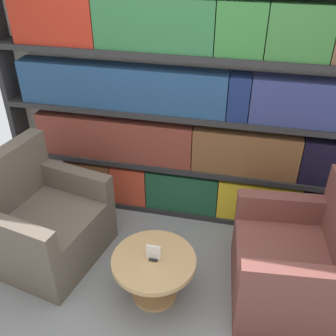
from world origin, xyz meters
TOP-DOWN VIEW (x-y plane):
  - ground_plane at (0.00, 0.00)m, footprint 14.00×14.00m
  - bookshelf at (0.02, 1.26)m, footprint 3.47×0.30m
  - armchair_left at (-1.09, 0.37)m, footprint 0.99×1.04m
  - armchair_right at (1.02, 0.36)m, footprint 0.90×0.97m
  - coffee_table at (-0.04, 0.11)m, footprint 0.65×0.65m
  - table_sign at (-0.04, 0.11)m, footprint 0.11×0.06m

SIDE VIEW (x-z plane):
  - ground_plane at x=0.00m, z-range 0.00..0.00m
  - coffee_table at x=-0.04m, z-range 0.09..0.49m
  - armchair_left at x=-1.09m, z-range -0.16..0.82m
  - armchair_right at x=1.02m, z-range -0.16..0.82m
  - table_sign at x=-0.04m, z-range 0.39..0.53m
  - bookshelf at x=0.02m, z-range -0.01..2.15m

